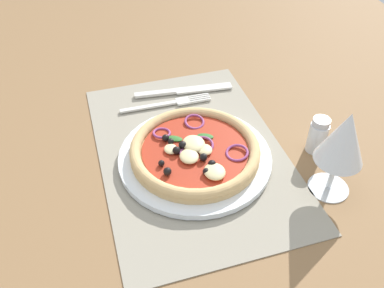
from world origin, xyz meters
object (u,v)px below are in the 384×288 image
(fork, at_px, (171,103))
(knife, at_px, (185,90))
(pizza, at_px, (195,150))
(wine_glass, at_px, (344,140))
(plate, at_px, (195,157))
(pepper_shaker, at_px, (318,135))

(fork, height_order, knife, knife)
(pizza, distance_m, wine_glass, 0.23)
(pizza, xyz_separation_m, knife, (-0.20, 0.04, -0.02))
(plate, distance_m, fork, 0.16)
(pizza, bearing_deg, pepper_shaker, 81.34)
(wine_glass, relative_size, pepper_shaker, 2.22)
(wine_glass, height_order, pepper_shaker, wine_glass)
(plate, distance_m, wine_glass, 0.24)
(pepper_shaker, bearing_deg, pizza, -98.66)
(plate, xyz_separation_m, fork, (-0.16, 0.00, -0.00))
(knife, bearing_deg, wine_glass, -59.36)
(plate, distance_m, pizza, 0.02)
(knife, xyz_separation_m, pepper_shaker, (0.23, 0.17, 0.03))
(fork, relative_size, wine_glass, 1.21)
(knife, xyz_separation_m, wine_glass, (0.31, 0.15, 0.10))
(fork, bearing_deg, pepper_shaker, -42.46)
(pizza, distance_m, fork, 0.16)
(fork, height_order, pepper_shaker, pepper_shaker)
(knife, bearing_deg, pizza, -95.29)
(pizza, xyz_separation_m, wine_glass, (0.12, 0.18, 0.08))
(plate, height_order, fork, plate)
(knife, distance_m, wine_glass, 0.36)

